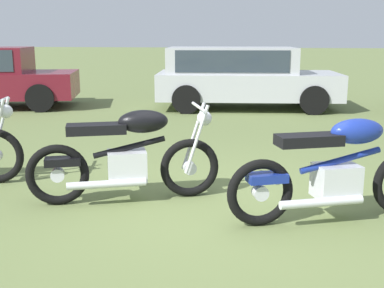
% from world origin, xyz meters
% --- Properties ---
extents(ground_plane, '(120.00, 120.00, 0.00)m').
position_xyz_m(ground_plane, '(0.00, 0.00, 0.00)').
color(ground_plane, olive).
extents(motorcycle_black, '(1.94, 0.95, 1.02)m').
position_xyz_m(motorcycle_black, '(-1.02, 0.07, 0.49)').
color(motorcycle_black, black).
rests_on(motorcycle_black, ground).
extents(motorcycle_blue, '(2.00, 0.99, 1.02)m').
position_xyz_m(motorcycle_blue, '(1.08, -0.19, 0.49)').
color(motorcycle_blue, black).
rests_on(motorcycle_blue, ground).
extents(car_silver, '(4.35, 2.20, 1.43)m').
position_xyz_m(car_silver, '(-0.14, 6.85, 0.83)').
color(car_silver, '#B2B5BA').
rests_on(car_silver, ground).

